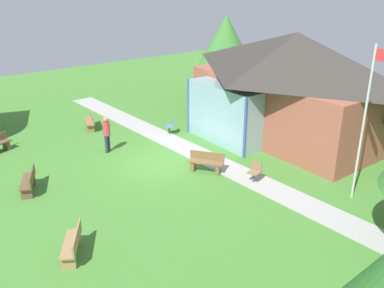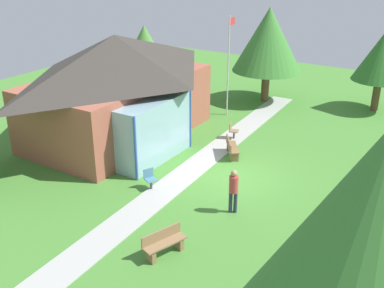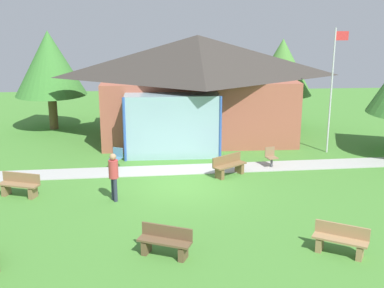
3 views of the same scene
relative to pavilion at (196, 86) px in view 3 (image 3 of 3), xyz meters
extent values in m
plane|color=#478433|center=(-1.03, -7.12, -2.73)|extent=(44.00, 44.00, 0.00)
cube|color=#A35642|center=(0.07, 0.15, -1.14)|extent=(9.38, 5.44, 3.17)
pyramid|color=#38332D|center=(0.07, 0.15, 1.48)|extent=(10.38, 6.44, 2.06)
cube|color=#8CB2BF|center=(-1.34, -3.16, -1.30)|extent=(4.22, 1.20, 2.86)
cylinder|color=#3359B2|center=(-3.45, -3.76, -1.30)|extent=(0.12, 0.12, 2.86)
cylinder|color=#3359B2|center=(0.77, -3.76, -1.30)|extent=(0.12, 0.12, 2.86)
cube|color=#ADADA8|center=(-1.03, -5.19, -2.71)|extent=(23.54, 2.40, 0.03)
cylinder|color=silver|center=(5.91, -3.04, 0.13)|extent=(0.08, 0.08, 5.71)
cube|color=red|center=(6.21, -3.04, 2.64)|extent=(0.60, 0.02, 0.40)
cube|color=brown|center=(0.88, -6.06, -2.28)|extent=(1.48, 1.22, 0.06)
cube|color=brown|center=(1.33, -5.75, -2.53)|extent=(0.36, 0.42, 0.39)
cube|color=brown|center=(0.43, -6.38, -2.53)|extent=(0.36, 0.42, 0.39)
cube|color=brown|center=(0.77, -5.91, -2.07)|extent=(1.26, 0.91, 0.36)
cube|color=brown|center=(-1.88, -12.63, -2.28)|extent=(1.55, 1.01, 0.06)
cube|color=brown|center=(-1.37, -12.85, -2.53)|extent=(0.31, 0.43, 0.39)
cube|color=brown|center=(-2.38, -12.41, -2.53)|extent=(0.31, 0.43, 0.39)
cube|color=brown|center=(-1.80, -12.45, -2.07)|extent=(1.40, 0.66, 0.36)
cube|color=olive|center=(-7.04, -7.77, -2.28)|extent=(1.56, 0.90, 0.06)
cube|color=olive|center=(-6.52, -7.95, -2.53)|extent=(0.28, 0.43, 0.39)
cube|color=olive|center=(-7.56, -7.60, -2.53)|extent=(0.28, 0.43, 0.39)
cube|color=olive|center=(-6.98, -7.59, -2.07)|extent=(1.44, 0.54, 0.36)
cube|color=#9E7A51|center=(2.99, -12.87, -2.28)|extent=(1.51, 1.15, 0.06)
cube|color=#9E7A51|center=(3.46, -13.15, -2.53)|extent=(0.34, 0.43, 0.39)
cube|color=#9E7A51|center=(2.52, -12.58, -2.53)|extent=(0.34, 0.43, 0.39)
cube|color=#9E7A51|center=(3.09, -12.70, -2.07)|extent=(1.32, 0.82, 0.36)
cube|color=#8C6B4C|center=(2.80, -5.14, -2.29)|extent=(0.54, 0.54, 0.04)
cube|color=#8C6B4C|center=(2.75, -4.94, -2.07)|extent=(0.43, 0.16, 0.40)
cylinder|color=#4C4C51|center=(2.80, -5.14, -2.52)|extent=(0.10, 0.10, 0.42)
cylinder|color=#4C4C51|center=(2.80, -5.14, -2.72)|extent=(0.36, 0.36, 0.02)
cube|color=teal|center=(-3.79, -4.77, -2.29)|extent=(0.58, 0.58, 0.04)
cube|color=teal|center=(-3.71, -4.59, -2.07)|extent=(0.42, 0.22, 0.40)
cylinder|color=#4C4C51|center=(-3.79, -4.77, -2.52)|extent=(0.10, 0.10, 0.42)
cylinder|color=#4C4C51|center=(-3.79, -4.77, -2.72)|extent=(0.36, 0.36, 0.02)
cylinder|color=#2D3347|center=(-3.62, -8.33, -2.30)|extent=(0.14, 0.14, 0.85)
cylinder|color=#2D3347|center=(-3.53, -8.49, -2.30)|extent=(0.14, 0.14, 0.85)
cylinder|color=#BF3F3F|center=(-3.57, -8.41, -1.55)|extent=(0.34, 0.34, 0.65)
sphere|color=tan|center=(-3.57, -8.41, -1.11)|extent=(0.24, 0.24, 0.24)
cylinder|color=brown|center=(4.89, 2.09, -1.79)|extent=(0.45, 0.45, 1.88)
cone|color=#4C8C38|center=(4.89, 2.09, 0.66)|extent=(3.37, 3.37, 3.04)
cylinder|color=brown|center=(-7.76, 2.51, -1.77)|extent=(0.47, 0.47, 1.91)
cone|color=#3D7F33|center=(-7.76, 2.51, 0.91)|extent=(3.84, 3.84, 3.46)
camera|label=1|loc=(13.44, -16.27, 5.12)|focal=39.45mm
camera|label=2|loc=(-16.94, -15.06, 6.43)|focal=43.11mm
camera|label=3|loc=(-2.00, -25.27, 4.05)|focal=47.20mm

